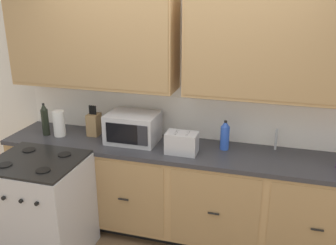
# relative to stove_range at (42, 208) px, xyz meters

# --- Properties ---
(wall_unit) EXTENTS (4.55, 0.40, 2.54)m
(wall_unit) POSITION_rel_stove_range_xyz_m (1.07, 0.83, 1.20)
(wall_unit) COLOR white
(wall_unit) RESTS_ON ground_plane
(counter_run) EXTENTS (3.38, 0.64, 0.92)m
(counter_run) POSITION_rel_stove_range_xyz_m (1.07, 0.63, 0.00)
(counter_run) COLOR black
(counter_run) RESTS_ON ground_plane
(stove_range) EXTENTS (0.76, 0.68, 0.95)m
(stove_range) POSITION_rel_stove_range_xyz_m (0.00, 0.00, 0.00)
(stove_range) COLOR #B7B7BC
(stove_range) RESTS_ON ground_plane
(microwave) EXTENTS (0.48, 0.37, 0.28)m
(microwave) POSITION_rel_stove_range_xyz_m (0.63, 0.67, 0.59)
(microwave) COLOR #B7B7BC
(microwave) RESTS_ON counter_run
(toaster) EXTENTS (0.28, 0.18, 0.19)m
(toaster) POSITION_rel_stove_range_xyz_m (1.15, 0.53, 0.55)
(toaster) COLOR #B7B7BC
(toaster) RESTS_ON counter_run
(knife_block) EXTENTS (0.11, 0.14, 0.31)m
(knife_block) POSITION_rel_stove_range_xyz_m (0.19, 0.72, 0.57)
(knife_block) COLOR #9C794E
(knife_block) RESTS_ON counter_run
(sink_faucet) EXTENTS (0.02, 0.02, 0.20)m
(sink_faucet) POSITION_rel_stove_range_xyz_m (1.95, 0.84, 0.55)
(sink_faucet) COLOR #B2B5BA
(sink_faucet) RESTS_ON counter_run
(paper_towel_roll) EXTENTS (0.12, 0.12, 0.26)m
(paper_towel_roll) POSITION_rel_stove_range_xyz_m (-0.13, 0.60, 0.58)
(paper_towel_roll) COLOR white
(paper_towel_roll) RESTS_ON counter_run
(bottle_dark) EXTENTS (0.07, 0.07, 0.33)m
(bottle_dark) POSITION_rel_stove_range_xyz_m (-0.28, 0.59, 0.61)
(bottle_dark) COLOR black
(bottle_dark) RESTS_ON counter_run
(bottle_blue) EXTENTS (0.08, 0.08, 0.27)m
(bottle_blue) POSITION_rel_stove_range_xyz_m (1.50, 0.72, 0.59)
(bottle_blue) COLOR blue
(bottle_blue) RESTS_ON counter_run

